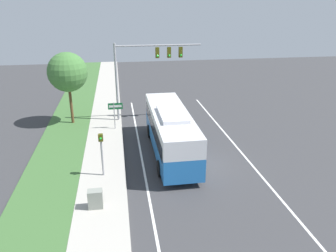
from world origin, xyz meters
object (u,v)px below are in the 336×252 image
at_px(bus, 170,129).
at_px(signal_gantry, 145,64).
at_px(street_sign, 115,111).
at_px(pedestrian_signal, 101,148).
at_px(utility_cabinet, 95,199).

bearing_deg(bus, signal_gantry, 97.72).
relative_size(signal_gantry, street_sign, 3.13).
xyz_separation_m(signal_gantry, street_sign, (-2.82, -2.16, -3.42)).
distance_m(bus, pedestrian_signal, 5.38).
height_order(pedestrian_signal, utility_cabinet, pedestrian_signal).
distance_m(bus, street_sign, 6.46).
relative_size(street_sign, utility_cabinet, 2.36).
xyz_separation_m(bus, utility_cabinet, (-4.97, -6.08, -1.20)).
bearing_deg(pedestrian_signal, street_sign, 83.85).
xyz_separation_m(street_sign, utility_cabinet, (-1.15, -11.30, -1.08)).
xyz_separation_m(bus, street_sign, (-3.82, 5.22, -0.12)).
height_order(pedestrian_signal, street_sign, pedestrian_signal).
height_order(signal_gantry, utility_cabinet, signal_gantry).
distance_m(bus, utility_cabinet, 7.95).
bearing_deg(street_sign, signal_gantry, 37.49).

